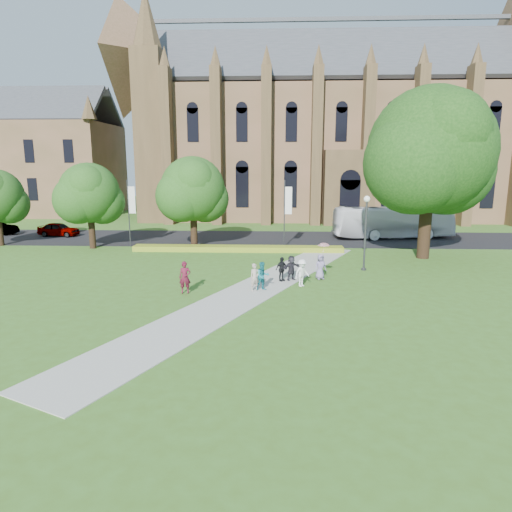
{
  "coord_description": "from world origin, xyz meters",
  "views": [
    {
      "loc": [
        1.3,
        -25.21,
        7.41
      ],
      "look_at": [
        0.01,
        3.32,
        1.6
      ],
      "focal_mm": 32.0,
      "sensor_mm": 36.0,
      "label": 1
    }
  ],
  "objects_px": {
    "streetlamp": "(366,224)",
    "tour_coach": "(393,222)",
    "pedestrian_0": "(185,277)",
    "car_0": "(59,229)",
    "large_tree": "(430,151)"
  },
  "relations": [
    {
      "from": "large_tree",
      "to": "car_0",
      "type": "xyz_separation_m",
      "value": [
        -34.21,
        9.53,
        -7.64
      ]
    },
    {
      "from": "streetlamp",
      "to": "car_0",
      "type": "bearing_deg",
      "value": 153.96
    },
    {
      "from": "tour_coach",
      "to": "pedestrian_0",
      "type": "xyz_separation_m",
      "value": [
        -16.94,
        -20.74,
        -0.7
      ]
    },
    {
      "from": "large_tree",
      "to": "pedestrian_0",
      "type": "relative_size",
      "value": 7.09
    },
    {
      "from": "streetlamp",
      "to": "pedestrian_0",
      "type": "relative_size",
      "value": 2.82
    },
    {
      "from": "car_0",
      "to": "large_tree",
      "type": "bearing_deg",
      "value": -99.28
    },
    {
      "from": "pedestrian_0",
      "to": "tour_coach",
      "type": "bearing_deg",
      "value": 43.46
    },
    {
      "from": "streetlamp",
      "to": "pedestrian_0",
      "type": "xyz_separation_m",
      "value": [
        -11.44,
        -6.43,
        -2.33
      ]
    },
    {
      "from": "tour_coach",
      "to": "car_0",
      "type": "height_order",
      "value": "tour_coach"
    },
    {
      "from": "streetlamp",
      "to": "pedestrian_0",
      "type": "height_order",
      "value": "streetlamp"
    },
    {
      "from": "tour_coach",
      "to": "car_0",
      "type": "xyz_separation_m",
      "value": [
        -34.2,
        -0.29,
        -0.94
      ]
    },
    {
      "from": "large_tree",
      "to": "tour_coach",
      "type": "distance_m",
      "value": 11.88
    },
    {
      "from": "streetlamp",
      "to": "car_0",
      "type": "distance_m",
      "value": 32.06
    },
    {
      "from": "streetlamp",
      "to": "tour_coach",
      "type": "height_order",
      "value": "streetlamp"
    },
    {
      "from": "streetlamp",
      "to": "car_0",
      "type": "xyz_separation_m",
      "value": [
        -28.71,
        14.03,
        -2.57
      ]
    }
  ]
}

